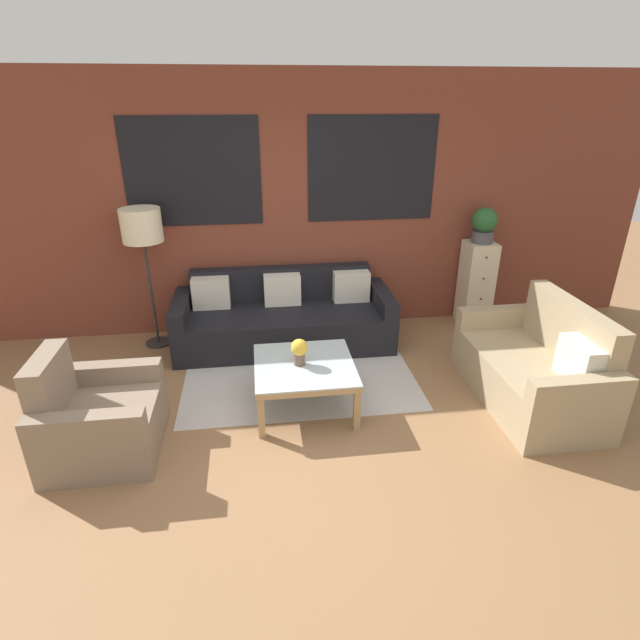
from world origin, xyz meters
name	(u,v)px	position (x,y,z in m)	size (l,w,h in m)	color
ground_plane	(312,454)	(0.00, 0.00, 0.00)	(16.00, 16.00, 0.00)	#8E6642
wall_back_brick	(285,207)	(0.00, 2.44, 1.41)	(8.40, 0.09, 2.80)	brown
rug	(299,373)	(0.01, 1.23, 0.00)	(2.23, 1.60, 0.00)	#BCB7B2
couch_dark	(284,319)	(-0.08, 1.95, 0.28)	(2.33, 0.88, 0.78)	black
settee_vintage	(535,370)	(2.05, 0.49, 0.31)	(0.80, 1.51, 0.92)	tan
armchair_corner	(98,419)	(-1.60, 0.28, 0.28)	(0.80, 0.86, 0.84)	#84705B
coffee_table	(304,370)	(0.01, 0.66, 0.36)	(0.85, 0.85, 0.43)	silver
floor_lamp	(142,230)	(-1.48, 2.10, 1.29)	(0.41, 0.41, 1.50)	#2D2D2D
drawer_cabinet	(476,284)	(2.21, 2.19, 0.50)	(0.33, 0.36, 1.00)	beige
potted_plant	(484,225)	(2.21, 2.19, 1.20)	(0.28, 0.28, 0.40)	#47474C
flower_vase	(299,350)	(-0.03, 0.66, 0.56)	(0.15, 0.15, 0.23)	brown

